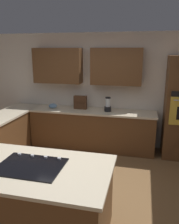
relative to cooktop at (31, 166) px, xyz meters
name	(u,v)px	position (x,y,z in m)	size (l,w,h in m)	color
ground_plane	(75,189)	(-0.23, -0.98, -0.91)	(14.00, 14.00, 0.00)	brown
wall_back	(96,84)	(-0.15, -3.02, 0.55)	(6.00, 0.44, 2.60)	silver
lower_cabinets_back	(92,130)	(-0.13, -2.70, -0.48)	(2.80, 0.60, 0.86)	brown
countertop_back	(92,111)	(-0.13, -2.70, -0.03)	(2.84, 0.64, 0.04)	beige
island_base	(33,202)	(0.00, 0.01, -0.48)	(1.81, 0.99, 0.86)	brown
island_top	(30,168)	(0.00, 0.01, -0.03)	(1.89, 1.07, 0.04)	beige
cooktop	(31,166)	(0.00, 0.00, 0.00)	(0.76, 0.56, 0.03)	black
blender	(108,105)	(-0.48, -2.71, 0.13)	(0.15, 0.15, 0.32)	black
mixing_bowl	(53,106)	(0.82, -2.71, 0.05)	(0.19, 0.19, 0.11)	#668CB2
spice_rack	(80,102)	(0.17, -2.78, 0.15)	(0.30, 0.11, 0.31)	#472B19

